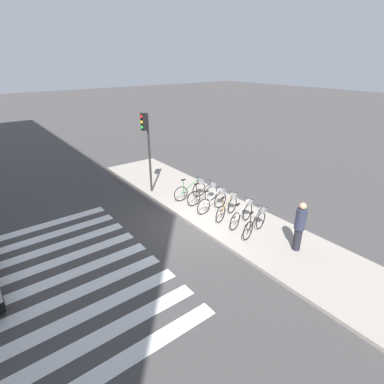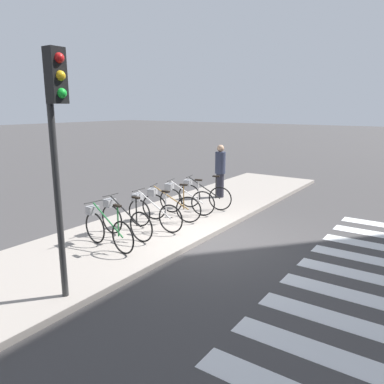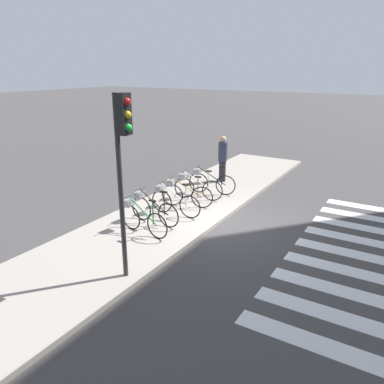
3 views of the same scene
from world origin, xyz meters
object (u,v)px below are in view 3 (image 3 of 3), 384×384
parked_bicycle_3 (184,193)px  pedestrian (223,158)px  parked_bicycle_0 (141,217)px  parked_bicycle_2 (173,200)px  parked_bicycle_4 (195,186)px  parked_bicycle_1 (152,208)px  parked_bicycle_5 (209,181)px  traffic_light (123,151)px

parked_bicycle_3 → pedestrian: pedestrian is taller
parked_bicycle_0 → parked_bicycle_2: same height
parked_bicycle_2 → parked_bicycle_4: size_ratio=1.02×
parked_bicycle_1 → parked_bicycle_3: (1.57, -0.07, 0.00)m
parked_bicycle_0 → parked_bicycle_5: 3.79m
parked_bicycle_0 → parked_bicycle_3: (2.26, 0.09, 0.00)m
pedestrian → traffic_light: size_ratio=0.47×
parked_bicycle_0 → parked_bicycle_1: 0.71m
parked_bicycle_1 → pedestrian: (4.66, 0.15, 0.47)m
parked_bicycle_2 → parked_bicycle_5: bearing=0.7°
parked_bicycle_1 → parked_bicycle_0: bearing=-166.5°
parked_bicycle_1 → pedestrian: size_ratio=0.95×
parked_bicycle_1 → pedestrian: pedestrian is taller
parked_bicycle_0 → pedestrian: 5.38m
parked_bicycle_1 → parked_bicycle_3: size_ratio=1.04×
parked_bicycle_2 → pedestrian: bearing=4.6°
parked_bicycle_1 → traffic_light: (-2.54, -1.32, 2.23)m
parked_bicycle_2 → parked_bicycle_5: (2.29, 0.03, 0.00)m
pedestrian → parked_bicycle_5: bearing=-169.7°
parked_bicycle_2 → parked_bicycle_4: (1.54, 0.13, 0.00)m
parked_bicycle_1 → parked_bicycle_5: bearing=-2.4°
parked_bicycle_5 → pedestrian: (1.56, 0.28, 0.47)m
parked_bicycle_3 → parked_bicycle_5: (1.53, -0.06, 0.00)m
traffic_light → parked_bicycle_5: bearing=11.9°
parked_bicycle_0 → parked_bicycle_3: bearing=2.4°
parked_bicycle_3 → traffic_light: (-4.11, -1.25, 2.23)m
parked_bicycle_0 → parked_bicycle_2: size_ratio=1.00×
parked_bicycle_3 → pedestrian: bearing=4.2°
parked_bicycle_1 → parked_bicycle_3: bearing=-2.7°
parked_bicycle_2 → parked_bicycle_5: 2.29m
parked_bicycle_1 → parked_bicycle_3: same height
parked_bicycle_1 → parked_bicycle_4: bearing=-0.6°
parked_bicycle_2 → traffic_light: (-3.35, -1.16, 2.23)m
parked_bicycle_2 → pedestrian: pedestrian is taller
parked_bicycle_3 → parked_bicycle_1: bearing=177.3°
parked_bicycle_4 → traffic_light: (-4.88, -1.29, 2.23)m
parked_bicycle_5 → parked_bicycle_1: bearing=177.6°
parked_bicycle_0 → parked_bicycle_1: (0.69, 0.17, 0.00)m
parked_bicycle_2 → parked_bicycle_4: 1.54m
parked_bicycle_0 → pedestrian: bearing=3.4°
parked_bicycle_4 → parked_bicycle_5: size_ratio=1.00×
parked_bicycle_2 → parked_bicycle_3: same height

